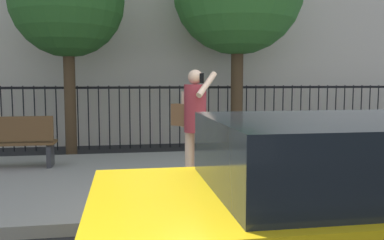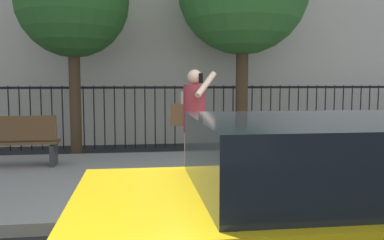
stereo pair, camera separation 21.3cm
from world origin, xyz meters
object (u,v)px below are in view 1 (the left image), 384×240
at_px(taxi_yellow, 357,213).
at_px(street_tree_far, 67,1).
at_px(street_bench, 8,141).
at_px(pedestrian_on_phone, 194,117).

bearing_deg(taxi_yellow, street_tree_far, 114.05).
bearing_deg(street_tree_far, taxi_yellow, -65.95).
bearing_deg(taxi_yellow, street_bench, 128.44).
xyz_separation_m(taxi_yellow, street_tree_far, (-2.99, 6.71, 2.77)).
bearing_deg(street_bench, pedestrian_on_phone, -26.70).
relative_size(taxi_yellow, pedestrian_on_phone, 2.40).
relative_size(pedestrian_on_phone, street_bench, 1.09).
bearing_deg(street_tree_far, pedestrian_on_phone, -56.65).
distance_m(taxi_yellow, street_bench, 6.19).
bearing_deg(street_tree_far, street_bench, -114.71).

